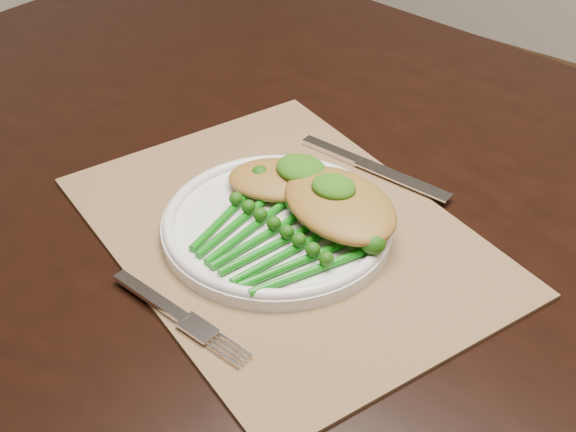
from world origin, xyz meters
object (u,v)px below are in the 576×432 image
Objects in this scene: broccolini_bundle at (266,242)px; chicken_fillet_left at (281,180)px; dinner_plate at (277,224)px; placemat at (285,233)px.

chicken_fillet_left is at bearing 128.55° from broccolini_bundle.
broccolini_bundle is (0.02, -0.04, 0.01)m from dinner_plate.
broccolini_bundle reaches higher than dinner_plate.
dinner_plate is 2.09× the size of chicken_fillet_left.
dinner_plate is 0.06m from chicken_fillet_left.
chicken_fillet_left reaches higher than placemat.
chicken_fillet_left is 0.10m from broccolini_bundle.
placemat is at bearing 37.76° from dinner_plate.
placemat is 0.07m from chicken_fillet_left.
dinner_plate is 1.30× the size of broccolini_bundle.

